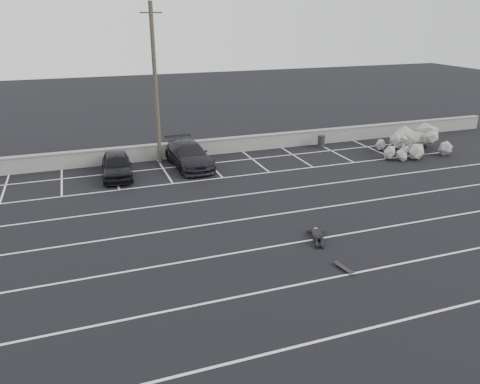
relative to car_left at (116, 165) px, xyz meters
name	(u,v)px	position (x,y,z in m)	size (l,w,h in m)	color
ground	(266,248)	(4.86, -11.31, -0.72)	(120.00, 120.00, 0.00)	black
seawall	(186,149)	(4.86, 2.69, -0.17)	(50.00, 0.45, 1.06)	gray
stall_lines	(230,209)	(4.78, -6.90, -0.71)	(36.00, 20.05, 0.01)	silver
car_left	(116,165)	(0.00, 0.00, 0.00)	(1.69, 4.21, 1.43)	black
car_right	(189,155)	(4.53, 0.53, 0.04)	(2.12, 5.21, 1.51)	black
utility_pole	(156,86)	(2.93, 1.89, 4.25)	(1.31, 0.26, 9.80)	#4C4238
trash_bin	(321,141)	(14.65, 1.77, -0.28)	(0.71, 0.71, 0.86)	#262629
riprap_pile	(411,142)	(20.19, -1.15, -0.12)	(5.90, 4.28, 1.56)	#A4A199
person	(317,232)	(7.35, -11.10, -0.50)	(1.62, 2.36, 0.44)	black
skateboard	(344,268)	(6.98, -13.95, -0.64)	(0.35, 0.84, 0.10)	black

